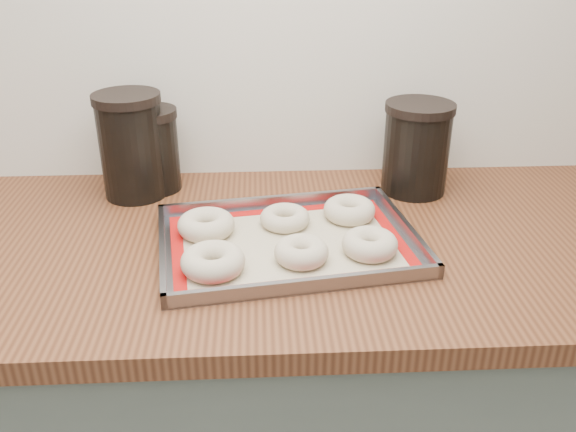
{
  "coord_description": "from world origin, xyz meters",
  "views": [
    {
      "loc": [
        0.03,
        0.67,
        1.45
      ],
      "look_at": [
        0.08,
        1.64,
        0.96
      ],
      "focal_mm": 38.0,
      "sensor_mm": 36.0,
      "label": 1
    }
  ],
  "objects": [
    {
      "name": "countertop",
      "position": [
        0.0,
        1.68,
        0.88
      ],
      "size": [
        3.06,
        0.68,
        0.04
      ],
      "primitive_type": "cube",
      "color": "brown",
      "rests_on": "cabinet"
    },
    {
      "name": "baking_mat",
      "position": [
        0.08,
        1.64,
        0.9
      ],
      "size": [
        0.46,
        0.35,
        0.0
      ],
      "rotation": [
        0.0,
        0.0,
        0.15
      ],
      "color": "#C6B793",
      "rests_on": "baking_tray"
    },
    {
      "name": "bagel_front_right",
      "position": [
        0.22,
        1.6,
        0.92
      ],
      "size": [
        0.12,
        0.12,
        0.04
      ],
      "primitive_type": "torus",
      "rotation": [
        0.0,
        0.0,
        -0.2
      ],
      "color": "beige",
      "rests_on": "baking_mat"
    },
    {
      "name": "bagel_back_mid",
      "position": [
        0.07,
        1.71,
        0.92
      ],
      "size": [
        0.12,
        0.12,
        0.03
      ],
      "primitive_type": "torus",
      "rotation": [
        0.0,
        0.0,
        0.24
      ],
      "color": "beige",
      "rests_on": "baking_mat"
    },
    {
      "name": "canister_mid",
      "position": [
        -0.2,
        1.91,
        0.99
      ],
      "size": [
        0.12,
        0.12,
        0.18
      ],
      "color": "black",
      "rests_on": "countertop"
    },
    {
      "name": "bagel_front_mid",
      "position": [
        0.1,
        1.58,
        0.92
      ],
      "size": [
        0.12,
        0.12,
        0.04
      ],
      "primitive_type": "torus",
      "rotation": [
        0.0,
        0.0,
        0.26
      ],
      "color": "beige",
      "rests_on": "baking_mat"
    },
    {
      "name": "cabinet",
      "position": [
        0.0,
        1.68,
        0.43
      ],
      "size": [
        3.0,
        0.65,
        0.86
      ],
      "primitive_type": "cube",
      "color": "slate",
      "rests_on": "floor"
    },
    {
      "name": "bagel_back_right",
      "position": [
        0.2,
        1.74,
        0.92
      ],
      "size": [
        0.12,
        0.12,
        0.04
      ],
      "primitive_type": "torus",
      "rotation": [
        0.0,
        0.0,
        -0.16
      ],
      "color": "beige",
      "rests_on": "baking_mat"
    },
    {
      "name": "bagel_front_left",
      "position": [
        -0.05,
        1.55,
        0.92
      ],
      "size": [
        0.14,
        0.14,
        0.04
      ],
      "primitive_type": "torus",
      "rotation": [
        0.0,
        0.0,
        0.33
      ],
      "color": "beige",
      "rests_on": "baking_mat"
    },
    {
      "name": "canister_right",
      "position": [
        0.36,
        1.88,
        1.0
      ],
      "size": [
        0.14,
        0.14,
        0.2
      ],
      "color": "black",
      "rests_on": "countertop"
    },
    {
      "name": "bagel_back_left",
      "position": [
        -0.07,
        1.69,
        0.92
      ],
      "size": [
        0.14,
        0.14,
        0.04
      ],
      "primitive_type": "torus",
      "rotation": [
        0.0,
        0.0,
        0.33
      ],
      "color": "beige",
      "rests_on": "baking_mat"
    },
    {
      "name": "baking_tray",
      "position": [
        0.08,
        1.64,
        0.91
      ],
      "size": [
        0.5,
        0.39,
        0.03
      ],
      "rotation": [
        0.0,
        0.0,
        0.15
      ],
      "color": "gray",
      "rests_on": "countertop"
    },
    {
      "name": "canister_left",
      "position": [
        -0.24,
        1.89,
        1.01
      ],
      "size": [
        0.14,
        0.14,
        0.22
      ],
      "color": "black",
      "rests_on": "countertop"
    }
  ]
}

